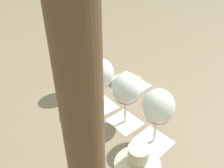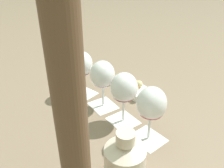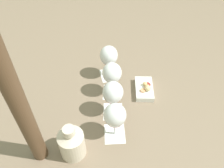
% 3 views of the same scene
% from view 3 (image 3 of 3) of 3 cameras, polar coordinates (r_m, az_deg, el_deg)
% --- Properties ---
extents(ground_plane, '(8.00, 8.00, 0.00)m').
position_cam_3_polar(ground_plane, '(1.19, 0.23, -4.09)').
color(ground_plane, '#7F6B56').
extents(tasting_card_0, '(0.14, 0.14, 0.00)m').
position_cam_3_polar(tasting_card_0, '(1.08, 0.66, -11.86)').
color(tasting_card_0, white).
rests_on(tasting_card_0, ground_plane).
extents(tasting_card_1, '(0.14, 0.14, 0.00)m').
position_cam_3_polar(tasting_card_1, '(1.15, 0.21, -6.64)').
color(tasting_card_1, white).
rests_on(tasting_card_1, ground_plane).
extents(tasting_card_2, '(0.14, 0.14, 0.00)m').
position_cam_3_polar(tasting_card_2, '(1.23, 0.01, -2.03)').
color(tasting_card_2, white).
rests_on(tasting_card_2, ground_plane).
extents(tasting_card_3, '(0.13, 0.14, 0.00)m').
position_cam_3_polar(tasting_card_3, '(1.32, -0.72, 2.19)').
color(tasting_card_3, white).
rests_on(tasting_card_3, ground_plane).
extents(wine_glass_0, '(0.09, 0.09, 0.19)m').
position_cam_3_polar(wine_glass_0, '(0.97, 0.72, -7.77)').
color(wine_glass_0, white).
rests_on(wine_glass_0, tasting_card_0).
extents(wine_glass_1, '(0.09, 0.09, 0.19)m').
position_cam_3_polar(wine_glass_1, '(1.05, 0.23, -2.31)').
color(wine_glass_1, white).
rests_on(wine_glass_1, tasting_card_1).
extents(wine_glass_2, '(0.09, 0.09, 0.19)m').
position_cam_3_polar(wine_glass_2, '(1.13, 0.01, 2.39)').
color(wine_glass_2, white).
rests_on(wine_glass_2, tasting_card_2).
extents(wine_glass_3, '(0.09, 0.09, 0.19)m').
position_cam_3_polar(wine_glass_3, '(1.23, -0.77, 6.60)').
color(wine_glass_3, white).
rests_on(wine_glass_3, tasting_card_3).
extents(ceramic_vase, '(0.11, 0.11, 0.18)m').
position_cam_3_polar(ceramic_vase, '(0.98, -9.68, -13.73)').
color(ceramic_vase, beige).
rests_on(ceramic_vase, ground_plane).
extents(snack_dish, '(0.17, 0.17, 0.06)m').
position_cam_3_polar(snack_dish, '(1.23, 7.82, -1.13)').
color(snack_dish, white).
rests_on(snack_dish, ground_plane).
extents(umbrella_pole, '(0.06, 0.06, 0.91)m').
position_cam_3_polar(umbrella_pole, '(0.72, -24.22, 1.67)').
color(umbrella_pole, brown).
rests_on(umbrella_pole, ground_plane).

